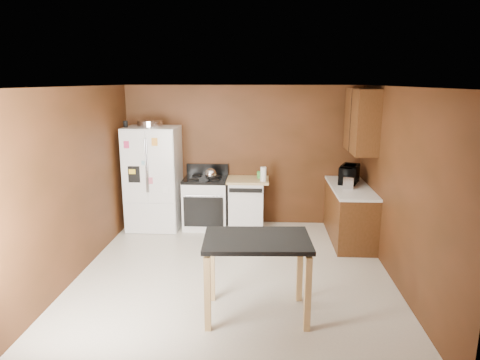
# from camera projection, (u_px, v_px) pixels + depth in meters

# --- Properties ---
(floor) EXTENTS (4.50, 4.50, 0.00)m
(floor) POSITION_uv_depth(u_px,v_px,m) (234.00, 274.00, 5.81)
(floor) COLOR beige
(floor) RESTS_ON ground
(ceiling) EXTENTS (4.50, 4.50, 0.00)m
(ceiling) POSITION_uv_depth(u_px,v_px,m) (233.00, 87.00, 5.25)
(ceiling) COLOR white
(ceiling) RESTS_ON ground
(wall_back) EXTENTS (4.20, 0.00, 4.20)m
(wall_back) POSITION_uv_depth(u_px,v_px,m) (243.00, 156.00, 7.72)
(wall_back) COLOR #562C16
(wall_back) RESTS_ON ground
(wall_front) EXTENTS (4.20, 0.00, 4.20)m
(wall_front) POSITION_uv_depth(u_px,v_px,m) (213.00, 254.00, 3.34)
(wall_front) COLOR #562C16
(wall_front) RESTS_ON ground
(wall_left) EXTENTS (0.00, 4.50, 4.50)m
(wall_left) POSITION_uv_depth(u_px,v_px,m) (76.00, 183.00, 5.65)
(wall_left) COLOR #562C16
(wall_left) RESTS_ON ground
(wall_right) EXTENTS (0.00, 4.50, 4.50)m
(wall_right) POSITION_uv_depth(u_px,v_px,m) (399.00, 188.00, 5.41)
(wall_right) COLOR #562C16
(wall_right) RESTS_ON ground
(roasting_pan) EXTENTS (0.44, 0.44, 0.11)m
(roasting_pan) POSITION_uv_depth(u_px,v_px,m) (150.00, 124.00, 7.32)
(roasting_pan) COLOR silver
(roasting_pan) RESTS_ON refrigerator
(pen_cup) EXTENTS (0.07, 0.07, 0.11)m
(pen_cup) POSITION_uv_depth(u_px,v_px,m) (126.00, 124.00, 7.24)
(pen_cup) COLOR black
(pen_cup) RESTS_ON refrigerator
(kettle) EXTENTS (0.20, 0.20, 0.20)m
(kettle) POSITION_uv_depth(u_px,v_px,m) (211.00, 174.00, 7.37)
(kettle) COLOR silver
(kettle) RESTS_ON gas_range
(paper_towel) EXTENTS (0.14, 0.14, 0.24)m
(paper_towel) POSITION_uv_depth(u_px,v_px,m) (263.00, 174.00, 7.31)
(paper_towel) COLOR white
(paper_towel) RESTS_ON dishwasher
(green_canister) EXTENTS (0.14, 0.14, 0.12)m
(green_canister) POSITION_uv_depth(u_px,v_px,m) (260.00, 175.00, 7.56)
(green_canister) COLOR green
(green_canister) RESTS_ON dishwasher
(toaster) EXTENTS (0.22, 0.29, 0.19)m
(toaster) POSITION_uv_depth(u_px,v_px,m) (349.00, 181.00, 6.85)
(toaster) COLOR silver
(toaster) RESTS_ON right_cabinets
(microwave) EXTENTS (0.49, 0.58, 0.27)m
(microwave) POSITION_uv_depth(u_px,v_px,m) (349.00, 175.00, 7.13)
(microwave) COLOR black
(microwave) RESTS_ON right_cabinets
(refrigerator) EXTENTS (0.90, 0.80, 1.80)m
(refrigerator) POSITION_uv_depth(u_px,v_px,m) (154.00, 178.00, 7.51)
(refrigerator) COLOR white
(refrigerator) RESTS_ON ground
(gas_range) EXTENTS (0.76, 0.68, 1.10)m
(gas_range) POSITION_uv_depth(u_px,v_px,m) (206.00, 202.00, 7.62)
(gas_range) COLOR white
(gas_range) RESTS_ON ground
(dishwasher) EXTENTS (0.78, 0.63, 0.89)m
(dishwasher) POSITION_uv_depth(u_px,v_px,m) (246.00, 203.00, 7.60)
(dishwasher) COLOR white
(dishwasher) RESTS_ON ground
(right_cabinets) EXTENTS (0.63, 1.58, 2.45)m
(right_cabinets) POSITION_uv_depth(u_px,v_px,m) (353.00, 186.00, 6.94)
(right_cabinets) COLOR #5C3019
(right_cabinets) RESTS_ON ground
(island) EXTENTS (1.19, 0.83, 0.91)m
(island) POSITION_uv_depth(u_px,v_px,m) (257.00, 251.00, 4.66)
(island) COLOR black
(island) RESTS_ON ground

